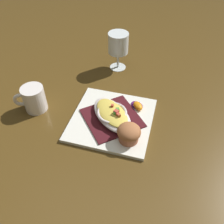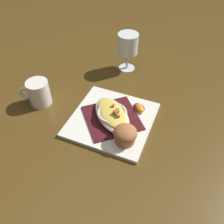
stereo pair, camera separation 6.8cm
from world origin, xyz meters
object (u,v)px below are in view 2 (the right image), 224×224
(gratin_dish, at_px, (112,114))
(coffee_mug, at_px, (39,94))
(square_plate, at_px, (112,120))
(orange_garnish, at_px, (139,108))
(stemmed_glass, at_px, (128,46))
(muffin, at_px, (125,135))

(gratin_dish, relative_size, coffee_mug, 1.89)
(square_plate, xyz_separation_m, coffee_mug, (-0.05, -0.27, 0.03))
(orange_garnish, distance_m, stemmed_glass, 0.29)
(square_plate, xyz_separation_m, orange_garnish, (-0.06, 0.09, 0.01))
(square_plate, height_order, muffin, muffin)
(square_plate, xyz_separation_m, stemmed_glass, (-0.32, 0.01, 0.10))
(muffin, height_order, orange_garnish, muffin)
(muffin, height_order, stemmed_glass, stemmed_glass)
(square_plate, relative_size, orange_garnish, 4.00)
(orange_garnish, height_order, stemmed_glass, stemmed_glass)
(stemmed_glass, bearing_deg, muffin, 6.45)
(square_plate, relative_size, coffee_mug, 2.44)
(gratin_dish, xyz_separation_m, muffin, (0.09, 0.06, 0.01))
(muffin, distance_m, orange_garnish, 0.15)
(square_plate, height_order, gratin_dish, gratin_dish)
(muffin, bearing_deg, square_plate, -147.71)
(square_plate, bearing_deg, muffin, 32.29)
(muffin, bearing_deg, coffee_mug, -112.36)
(orange_garnish, distance_m, coffee_mug, 0.36)
(gratin_dish, relative_size, stemmed_glass, 1.31)
(orange_garnish, bearing_deg, square_plate, -56.06)
(gratin_dish, xyz_separation_m, coffee_mug, (-0.05, -0.27, 0.01))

